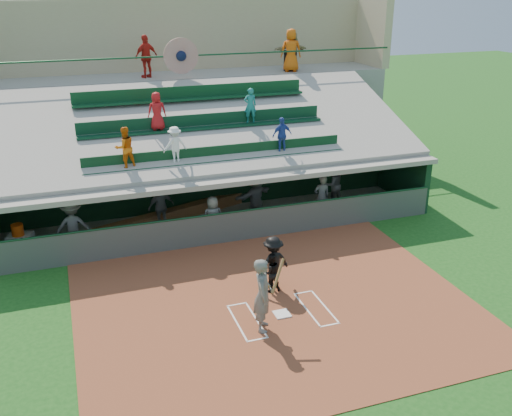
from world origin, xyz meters
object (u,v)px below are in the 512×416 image
object	(u,v)px
white_table	(21,243)
water_cooler	(18,230)
home_plate	(282,314)
catcher	(271,272)
batter_at_plate	(263,295)
trash_bin	(290,60)

from	to	relation	value
white_table	water_cooler	world-z (taller)	water_cooler
home_plate	catcher	distance (m)	1.46
white_table	water_cooler	distance (m)	0.54
home_plate	batter_at_plate	world-z (taller)	batter_at_plate
home_plate	batter_at_plate	distance (m)	1.32
catcher	water_cooler	xyz separation A→B (m)	(-7.09, 5.00, 0.29)
home_plate	water_cooler	world-z (taller)	water_cooler
batter_at_plate	trash_bin	size ratio (longest dim) A/B	2.18
home_plate	water_cooler	bearing A→B (deg)	137.59
batter_at_plate	water_cooler	bearing A→B (deg)	132.45
batter_at_plate	white_table	world-z (taller)	batter_at_plate
trash_bin	white_table	bearing A→B (deg)	-151.82
water_cooler	batter_at_plate	bearing A→B (deg)	-47.55
water_cooler	catcher	bearing A→B (deg)	-35.21
catcher	trash_bin	distance (m)	13.56
catcher	home_plate	bearing A→B (deg)	82.53
home_plate	catcher	xyz separation A→B (m)	(0.16, 1.33, 0.59)
batter_at_plate	catcher	size ratio (longest dim) A/B	1.68
home_plate	water_cooler	xyz separation A→B (m)	(-6.93, 6.33, 0.87)
catcher	trash_bin	world-z (taller)	trash_bin
white_table	home_plate	bearing A→B (deg)	-24.84
catcher	water_cooler	size ratio (longest dim) A/B	3.10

